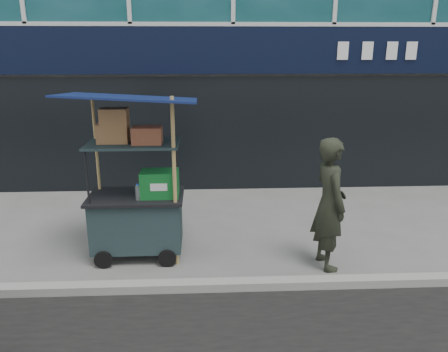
{
  "coord_description": "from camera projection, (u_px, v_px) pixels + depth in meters",
  "views": [
    {
      "loc": [
        -0.6,
        -5.13,
        2.99
      ],
      "look_at": [
        -0.3,
        1.2,
        1.1
      ],
      "focal_mm": 35.0,
      "sensor_mm": 36.0,
      "label": 1
    }
  ],
  "objects": [
    {
      "name": "ground",
      "position": [
        251.0,
        280.0,
        5.8
      ],
      "size": [
        80.0,
        80.0,
        0.0
      ],
      "primitive_type": "plane",
      "color": "slate",
      "rests_on": "ground"
    },
    {
      "name": "curb",
      "position": [
        253.0,
        284.0,
        5.59
      ],
      "size": [
        80.0,
        0.18,
        0.12
      ],
      "primitive_type": "cube",
      "color": "gray",
      "rests_on": "ground"
    },
    {
      "name": "vendor_cart",
      "position": [
        137.0,
        201.0,
        6.27
      ],
      "size": [
        1.81,
        1.27,
        2.43
      ],
      "rotation": [
        0.0,
        0.0,
        0.0
      ],
      "color": "#1C2B2F",
      "rests_on": "ground"
    },
    {
      "name": "vendor_man",
      "position": [
        329.0,
        204.0,
        5.95
      ],
      "size": [
        0.53,
        0.73,
        1.85
      ],
      "primitive_type": "imported",
      "rotation": [
        0.0,
        0.0,
        1.71
      ],
      "color": "#24291E",
      "rests_on": "ground"
    }
  ]
}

